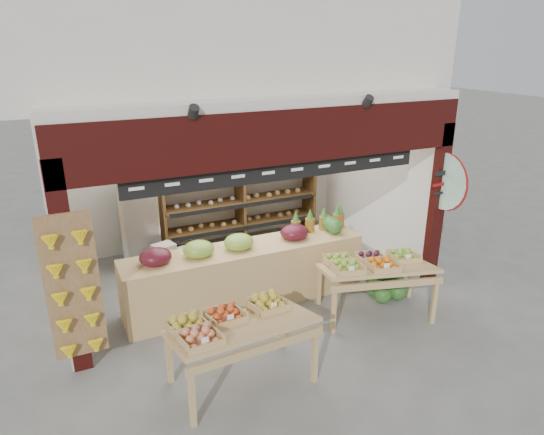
{
  "coord_description": "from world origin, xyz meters",
  "views": [
    {
      "loc": [
        -2.76,
        -6.58,
        3.81
      ],
      "look_at": [
        0.23,
        -0.2,
        1.23
      ],
      "focal_mm": 32.0,
      "sensor_mm": 36.0,
      "label": 1
    }
  ],
  "objects": [
    {
      "name": "ground",
      "position": [
        0.0,
        0.0,
        0.0
      ],
      "size": [
        60.0,
        60.0,
        0.0
      ],
      "primitive_type": "plane",
      "color": "#61615C",
      "rests_on": "ground"
    },
    {
      "name": "watermelon_pile",
      "position": [
        1.8,
        -1.15,
        0.19
      ],
      "size": [
        0.74,
        0.69,
        0.53
      ],
      "color": "#1F4F1A",
      "rests_on": "ground"
    },
    {
      "name": "refrigerator",
      "position": [
        -1.5,
        1.64,
        0.83
      ],
      "size": [
        0.69,
        0.69,
        1.66
      ],
      "primitive_type": "cube",
      "rotation": [
        0.0,
        0.0,
        -0.07
      ],
      "color": "silver",
      "rests_on": "ground"
    },
    {
      "name": "banana_board",
      "position": [
        -2.73,
        -1.17,
        1.12
      ],
      "size": [
        0.6,
        0.15,
        1.8
      ],
      "color": "#987045",
      "rests_on": "ground"
    },
    {
      "name": "display_table_right",
      "position": [
        1.2,
        -1.5,
        0.79
      ],
      "size": [
        1.77,
        1.28,
        1.02
      ],
      "color": "tan",
      "rests_on": "ground"
    },
    {
      "name": "gift_sign",
      "position": [
        2.75,
        -1.15,
        1.75
      ],
      "size": [
        0.04,
        0.93,
        0.92
      ],
      "color": "#C4F6DC",
      "rests_on": "ground"
    },
    {
      "name": "display_table_left",
      "position": [
        -1.18,
        -2.09,
        0.79
      ],
      "size": [
        1.67,
        0.99,
        1.03
      ],
      "color": "tan",
      "rests_on": "ground"
    },
    {
      "name": "shop_structure",
      "position": [
        0.0,
        1.61,
        3.92
      ],
      "size": [
        6.36,
        5.12,
        5.4
      ],
      "color": "silver",
      "rests_on": "ground"
    },
    {
      "name": "cardboard_stack",
      "position": [
        -1.06,
        1.05,
        0.22
      ],
      "size": [
        0.99,
        0.82,
        0.6
      ],
      "color": "silver",
      "rests_on": "ground"
    },
    {
      "name": "back_shelving",
      "position": [
        0.54,
        1.94,
        1.16
      ],
      "size": [
        3.17,
        0.52,
        1.94
      ],
      "color": "brown",
      "rests_on": "ground"
    },
    {
      "name": "mid_counter",
      "position": [
        -0.32,
        -0.43,
        0.5
      ],
      "size": [
        3.68,
        0.73,
        1.14
      ],
      "color": "tan",
      "rests_on": "ground"
    }
  ]
}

